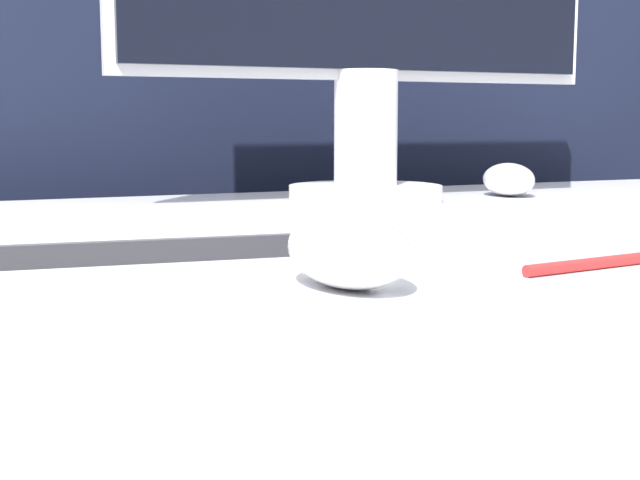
% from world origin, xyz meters
% --- Properties ---
extents(partition_panel, '(5.00, 0.03, 1.22)m').
position_xyz_m(partition_panel, '(0.00, 0.65, 0.61)').
color(partition_panel, black).
rests_on(partition_panel, ground_plane).
extents(computer_mouse_near, '(0.07, 0.10, 0.04)m').
position_xyz_m(computer_mouse_near, '(-0.00, -0.16, 0.76)').
color(computer_mouse_near, white).
rests_on(computer_mouse_near, desk).
extents(keyboard, '(0.40, 0.18, 0.02)m').
position_xyz_m(keyboard, '(-0.11, 0.05, 0.75)').
color(keyboard, '#28282D').
rests_on(keyboard, desk).
extents(computer_mouse_far, '(0.08, 0.11, 0.04)m').
position_xyz_m(computer_mouse_far, '(0.46, 0.33, 0.76)').
color(computer_mouse_far, white).
rests_on(computer_mouse_far, desk).
extents(pen, '(0.14, 0.03, 0.01)m').
position_xyz_m(pen, '(0.18, -0.17, 0.74)').
color(pen, red).
rests_on(pen, desk).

